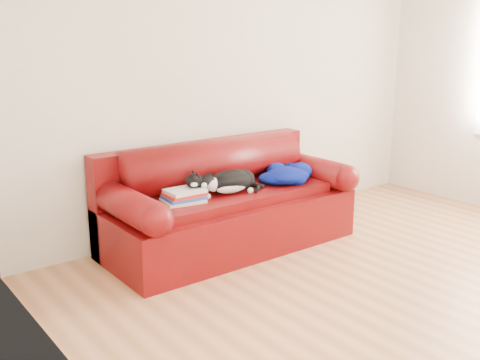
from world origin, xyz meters
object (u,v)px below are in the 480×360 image
at_px(cat, 230,182).
at_px(blanket, 287,174).
at_px(sofa_base, 230,219).
at_px(book_stack, 184,196).

bearing_deg(cat, blanket, 3.51).
height_order(sofa_base, cat, cat).
distance_m(book_stack, blanket, 1.04).
bearing_deg(cat, book_stack, -175.80).
height_order(sofa_base, blanket, blanket).
bearing_deg(book_stack, blanket, -1.38).
bearing_deg(blanket, sofa_base, 169.59).
xyz_separation_m(book_stack, blanket, (1.04, -0.02, 0.02)).
distance_m(sofa_base, book_stack, 0.58).
height_order(book_stack, blanket, blanket).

